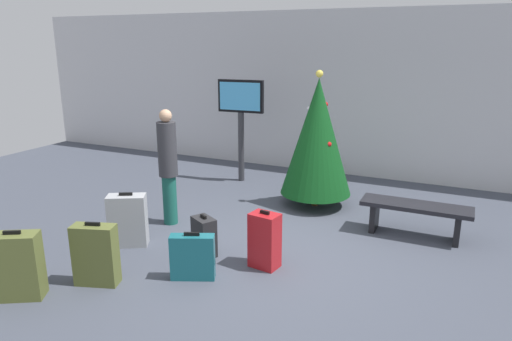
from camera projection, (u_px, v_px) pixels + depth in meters
name	position (u px, v px, depth m)	size (l,w,h in m)	color
ground_plane	(270.00, 253.00, 6.06)	(16.00, 16.00, 0.00)	#424754
back_wall	(354.00, 95.00, 9.31)	(16.00, 0.20, 3.30)	silver
holiday_tree	(317.00, 137.00, 7.55)	(1.17, 1.17, 2.25)	#4C3319
flight_info_kiosk	(241.00, 111.00, 8.89)	(0.92, 0.15, 1.98)	#333338
waiting_bench	(415.00, 212.00, 6.52)	(1.50, 0.44, 0.48)	black
traveller_0	(168.00, 164.00, 6.83)	(0.38, 0.38, 1.74)	#19594C
suitcase_0	(128.00, 220.00, 6.22)	(0.56, 0.45, 0.75)	#9EA0A5
suitcase_1	(204.00, 236.00, 5.96)	(0.39, 0.34, 0.55)	#232326
suitcase_2	(265.00, 240.00, 5.62)	(0.38, 0.29, 0.73)	#B2191E
suitcase_3	(96.00, 255.00, 5.22)	(0.53, 0.35, 0.75)	#59602D
suitcase_4	(193.00, 257.00, 5.36)	(0.53, 0.36, 0.58)	#19606B
suitcase_5	(17.00, 266.00, 4.93)	(0.56, 0.47, 0.78)	#59602D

